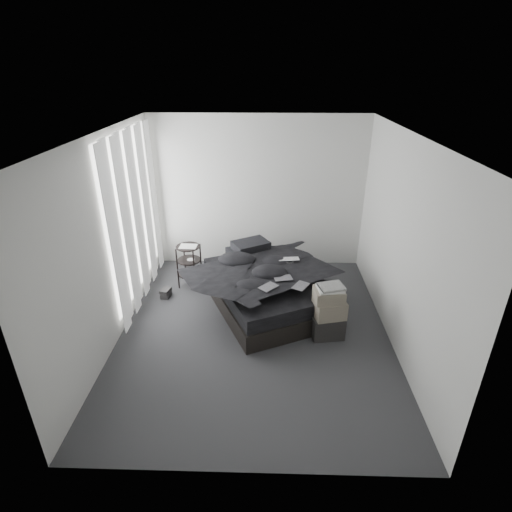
{
  "coord_description": "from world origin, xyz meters",
  "views": [
    {
      "loc": [
        0.15,
        -4.46,
        3.31
      ],
      "look_at": [
        0.0,
        0.8,
        0.75
      ],
      "focal_mm": 28.0,
      "sensor_mm": 36.0,
      "label": 1
    }
  ],
  "objects_px": {
    "bed": "(268,296)",
    "laptop": "(289,256)",
    "side_stand": "(189,266)",
    "box_lower": "(327,325)"
  },
  "relations": [
    {
      "from": "laptop",
      "to": "side_stand",
      "type": "bearing_deg",
      "value": 161.17
    },
    {
      "from": "bed",
      "to": "side_stand",
      "type": "relative_size",
      "value": 2.82
    },
    {
      "from": "laptop",
      "to": "side_stand",
      "type": "distance_m",
      "value": 1.66
    },
    {
      "from": "bed",
      "to": "box_lower",
      "type": "distance_m",
      "value": 1.08
    },
    {
      "from": "laptop",
      "to": "side_stand",
      "type": "height_order",
      "value": "laptop"
    },
    {
      "from": "laptop",
      "to": "box_lower",
      "type": "distance_m",
      "value": 1.19
    },
    {
      "from": "bed",
      "to": "box_lower",
      "type": "bearing_deg",
      "value": -67.79
    },
    {
      "from": "box_lower",
      "to": "side_stand",
      "type": "bearing_deg",
      "value": 148.05
    },
    {
      "from": "bed",
      "to": "side_stand",
      "type": "bearing_deg",
      "value": 132.6
    },
    {
      "from": "bed",
      "to": "laptop",
      "type": "distance_m",
      "value": 0.68
    }
  ]
}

